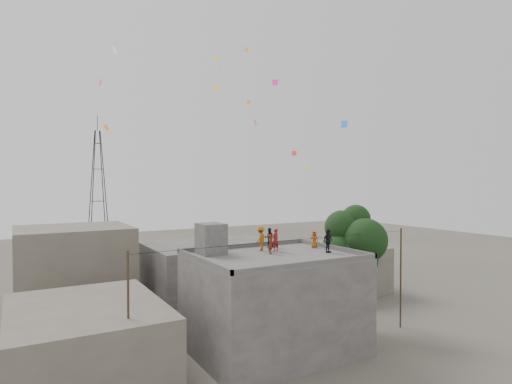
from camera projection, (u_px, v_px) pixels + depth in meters
ground at (274, 350)px, 27.42m from camera, size 140.00×140.00×0.00m
main_building at (274, 303)px, 27.34m from camera, size 10.00×8.00×6.10m
parapet at (274, 253)px, 27.27m from camera, size 10.00×8.00×0.30m
stair_head_box at (211, 239)px, 27.92m from camera, size 1.60×1.80×2.00m
neighbor_west at (86, 341)px, 23.65m from camera, size 8.00×10.00×4.00m
neighbor_north at (213, 269)px, 40.50m from camera, size 12.00×9.00×5.00m
neighbor_northwest at (74, 268)px, 36.26m from camera, size 9.00×8.00×7.00m
neighbor_east at (339, 267)px, 42.99m from camera, size 7.00×8.00×4.40m
tree at (354, 246)px, 31.44m from camera, size 4.90×4.60×9.10m
utility_line at (291, 295)px, 26.49m from camera, size 20.12×0.62×7.40m
transmission_tower at (98, 194)px, 59.94m from camera, size 2.97×2.97×20.01m
person_red_adult at (275, 240)px, 29.03m from camera, size 0.64×0.50×1.54m
person_orange_child at (314, 239)px, 30.48m from camera, size 0.69×0.70×1.22m
person_dark_child at (269, 238)px, 30.74m from camera, size 0.82×0.73×1.40m
person_dark_adult at (328, 241)px, 28.41m from camera, size 0.99×0.59×1.57m
person_orange_adult at (261, 238)px, 29.27m from camera, size 1.24×1.12×1.67m
person_red_child at (271, 244)px, 27.92m from camera, size 0.53×0.56×1.29m
kites at (241, 106)px, 34.04m from camera, size 17.85×18.95×11.43m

